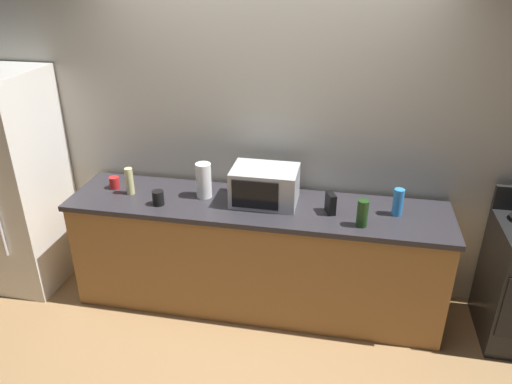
% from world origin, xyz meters
% --- Properties ---
extents(ground_plane, '(8.00, 8.00, 0.00)m').
position_xyz_m(ground_plane, '(0.00, 0.00, 0.00)').
color(ground_plane, '#A87F51').
extents(back_wall, '(6.40, 0.10, 2.70)m').
position_xyz_m(back_wall, '(0.00, 0.81, 1.35)').
color(back_wall, beige).
rests_on(back_wall, ground_plane).
extents(counter_run, '(2.84, 0.64, 0.90)m').
position_xyz_m(counter_run, '(0.00, 0.40, 0.45)').
color(counter_run, '#9E6B38').
rests_on(counter_run, ground_plane).
extents(refrigerator, '(0.72, 0.73, 1.80)m').
position_xyz_m(refrigerator, '(-2.05, 0.40, 0.90)').
color(refrigerator, white).
rests_on(refrigerator, ground_plane).
extents(microwave, '(0.48, 0.35, 0.27)m').
position_xyz_m(microwave, '(0.06, 0.45, 1.04)').
color(microwave, '#B7BABF').
rests_on(microwave, counter_run).
extents(paper_towel_roll, '(0.12, 0.12, 0.27)m').
position_xyz_m(paper_towel_roll, '(-0.41, 0.45, 1.04)').
color(paper_towel_roll, white).
rests_on(paper_towel_roll, counter_run).
extents(cordless_phone, '(0.09, 0.12, 0.15)m').
position_xyz_m(cordless_phone, '(0.55, 0.37, 0.98)').
color(cordless_phone, black).
rests_on(cordless_phone, counter_run).
extents(bottle_wine, '(0.08, 0.08, 0.19)m').
position_xyz_m(bottle_wine, '(0.77, 0.22, 1.00)').
color(bottle_wine, '#1E3F19').
rests_on(bottle_wine, counter_run).
extents(bottle_spray_cleaner, '(0.07, 0.07, 0.20)m').
position_xyz_m(bottle_spray_cleaner, '(1.01, 0.44, 1.00)').
color(bottle_spray_cleaner, '#338CE5').
rests_on(bottle_spray_cleaner, counter_run).
extents(bottle_vinegar, '(0.06, 0.06, 0.21)m').
position_xyz_m(bottle_vinegar, '(-0.98, 0.39, 1.01)').
color(bottle_vinegar, beige).
rests_on(bottle_vinegar, counter_run).
extents(mug_red, '(0.08, 0.08, 0.09)m').
position_xyz_m(mug_red, '(-1.15, 0.46, 0.95)').
color(mug_red, red).
rests_on(mug_red, counter_run).
extents(mug_black, '(0.09, 0.09, 0.11)m').
position_xyz_m(mug_black, '(-0.70, 0.26, 0.95)').
color(mug_black, black).
rests_on(mug_black, counter_run).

